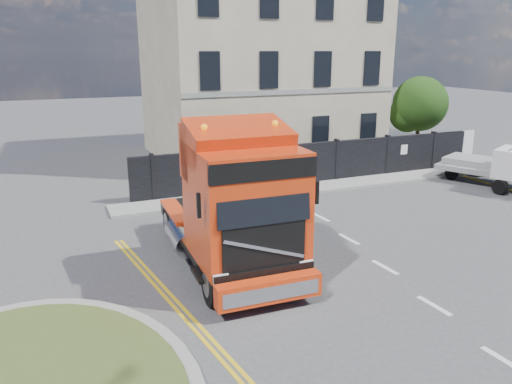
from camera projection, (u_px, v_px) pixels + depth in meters
name	position (u px, v px, depth m)	size (l,w,h in m)	color
ground	(291.00, 279.00, 14.13)	(120.00, 120.00, 0.00)	#424244
hoarding_fence	(328.00, 162.00, 24.28)	(18.80, 0.25, 2.00)	black
georgian_building	(257.00, 58.00, 29.40)	(12.30, 10.30, 12.80)	beige
tree	(417.00, 106.00, 29.39)	(3.20, 3.20, 4.80)	#382619
pavement_far	(327.00, 186.00, 23.53)	(20.00, 1.60, 0.12)	gray
truck	(236.00, 209.00, 13.99)	(2.95, 7.34, 4.34)	black
flatbed_pickup	(507.00, 167.00, 22.97)	(3.77, 5.24, 1.98)	gray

